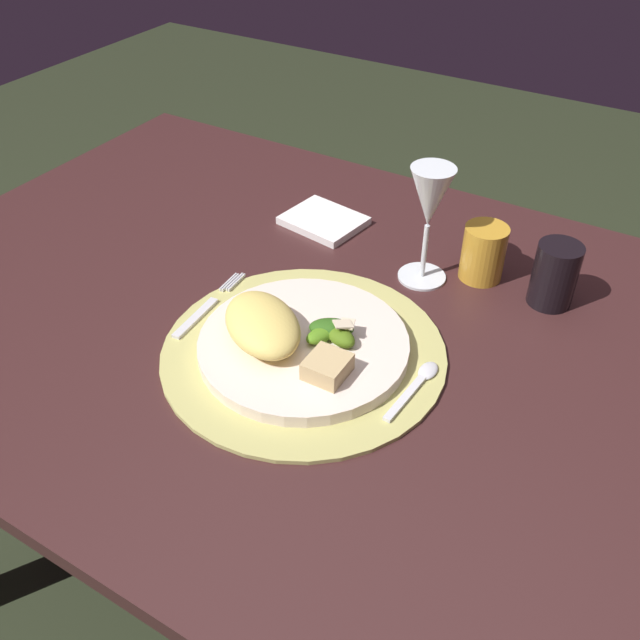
{
  "coord_description": "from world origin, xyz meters",
  "views": [
    {
      "loc": [
        0.37,
        -0.65,
        1.34
      ],
      "look_at": [
        -0.0,
        -0.02,
        0.75
      ],
      "focal_mm": 38.8,
      "sensor_mm": 36.0,
      "label": 1
    }
  ],
  "objects_px": {
    "spoon": "(419,381)",
    "napkin": "(324,221)",
    "wine_glass": "(430,203)",
    "dining_table": "(331,391)",
    "dinner_plate": "(300,344)",
    "amber_tumbler": "(483,253)",
    "fork": "(206,308)",
    "dark_tumbler": "(555,275)"
  },
  "relations": [
    {
      "from": "napkin",
      "to": "amber_tumbler",
      "type": "xyz_separation_m",
      "value": [
        0.28,
        -0.01,
        0.04
      ]
    },
    {
      "from": "napkin",
      "to": "wine_glass",
      "type": "distance_m",
      "value": 0.25
    },
    {
      "from": "spoon",
      "to": "amber_tumbler",
      "type": "xyz_separation_m",
      "value": [
        -0.02,
        0.27,
        0.03
      ]
    },
    {
      "from": "dining_table",
      "to": "fork",
      "type": "distance_m",
      "value": 0.23
    },
    {
      "from": "wine_glass",
      "to": "dark_tumbler",
      "type": "bearing_deg",
      "value": 12.16
    },
    {
      "from": "dinner_plate",
      "to": "napkin",
      "type": "height_order",
      "value": "dinner_plate"
    },
    {
      "from": "dinner_plate",
      "to": "wine_glass",
      "type": "bearing_deg",
      "value": 74.52
    },
    {
      "from": "wine_glass",
      "to": "dinner_plate",
      "type": "bearing_deg",
      "value": -105.48
    },
    {
      "from": "dinner_plate",
      "to": "amber_tumbler",
      "type": "height_order",
      "value": "amber_tumbler"
    },
    {
      "from": "fork",
      "to": "amber_tumbler",
      "type": "xyz_separation_m",
      "value": [
        0.3,
        0.28,
        0.03
      ]
    },
    {
      "from": "amber_tumbler",
      "to": "spoon",
      "type": "bearing_deg",
      "value": -85.5
    },
    {
      "from": "dinner_plate",
      "to": "wine_glass",
      "type": "xyz_separation_m",
      "value": [
        0.07,
        0.24,
        0.11
      ]
    },
    {
      "from": "dining_table",
      "to": "dinner_plate",
      "type": "height_order",
      "value": "dinner_plate"
    },
    {
      "from": "fork",
      "to": "dark_tumbler",
      "type": "distance_m",
      "value": 0.49
    },
    {
      "from": "dining_table",
      "to": "dinner_plate",
      "type": "distance_m",
      "value": 0.16
    },
    {
      "from": "wine_glass",
      "to": "spoon",
      "type": "bearing_deg",
      "value": -66.52
    },
    {
      "from": "napkin",
      "to": "dinner_plate",
      "type": "bearing_deg",
      "value": -64.57
    },
    {
      "from": "spoon",
      "to": "dark_tumbler",
      "type": "relative_size",
      "value": 1.29
    },
    {
      "from": "napkin",
      "to": "dark_tumbler",
      "type": "bearing_deg",
      "value": -2.89
    },
    {
      "from": "spoon",
      "to": "dark_tumbler",
      "type": "distance_m",
      "value": 0.27
    },
    {
      "from": "dining_table",
      "to": "dinner_plate",
      "type": "xyz_separation_m",
      "value": [
        -0.0,
        -0.07,
        0.15
      ]
    },
    {
      "from": "dining_table",
      "to": "spoon",
      "type": "bearing_deg",
      "value": -19.02
    },
    {
      "from": "dark_tumbler",
      "to": "dinner_plate",
      "type": "bearing_deg",
      "value": -131.73
    },
    {
      "from": "dinner_plate",
      "to": "spoon",
      "type": "bearing_deg",
      "value": 7.39
    },
    {
      "from": "dinner_plate",
      "to": "dark_tumbler",
      "type": "bearing_deg",
      "value": 48.27
    },
    {
      "from": "spoon",
      "to": "napkin",
      "type": "xyz_separation_m",
      "value": [
        -0.3,
        0.28,
        -0.0
      ]
    },
    {
      "from": "napkin",
      "to": "fork",
      "type": "bearing_deg",
      "value": -93.5
    },
    {
      "from": "dining_table",
      "to": "amber_tumbler",
      "type": "distance_m",
      "value": 0.31
    },
    {
      "from": "dinner_plate",
      "to": "wine_glass",
      "type": "height_order",
      "value": "wine_glass"
    },
    {
      "from": "spoon",
      "to": "wine_glass",
      "type": "height_order",
      "value": "wine_glass"
    },
    {
      "from": "dinner_plate",
      "to": "napkin",
      "type": "distance_m",
      "value": 0.33
    },
    {
      "from": "dining_table",
      "to": "napkin",
      "type": "height_order",
      "value": "napkin"
    },
    {
      "from": "dining_table",
      "to": "amber_tumbler",
      "type": "height_order",
      "value": "amber_tumbler"
    },
    {
      "from": "dinner_plate",
      "to": "amber_tumbler",
      "type": "xyz_separation_m",
      "value": [
        0.14,
        0.29,
        0.03
      ]
    },
    {
      "from": "dining_table",
      "to": "wine_glass",
      "type": "xyz_separation_m",
      "value": [
        0.06,
        0.16,
        0.26
      ]
    },
    {
      "from": "napkin",
      "to": "amber_tumbler",
      "type": "relative_size",
      "value": 1.47
    },
    {
      "from": "fork",
      "to": "dark_tumbler",
      "type": "xyz_separation_m",
      "value": [
        0.41,
        0.28,
        0.04
      ]
    },
    {
      "from": "dining_table",
      "to": "spoon",
      "type": "height_order",
      "value": "spoon"
    },
    {
      "from": "wine_glass",
      "to": "dining_table",
      "type": "bearing_deg",
      "value": -110.45
    },
    {
      "from": "dinner_plate",
      "to": "dark_tumbler",
      "type": "distance_m",
      "value": 0.37
    },
    {
      "from": "napkin",
      "to": "dark_tumbler",
      "type": "xyz_separation_m",
      "value": [
        0.39,
        -0.02,
        0.04
      ]
    },
    {
      "from": "napkin",
      "to": "spoon",
      "type": "bearing_deg",
      "value": -42.48
    }
  ]
}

